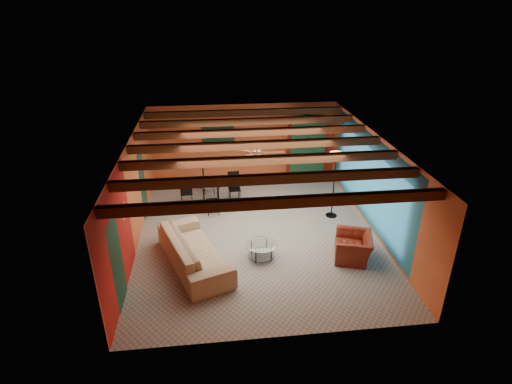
{
  "coord_description": "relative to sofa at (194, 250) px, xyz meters",
  "views": [
    {
      "loc": [
        -1.18,
        -9.92,
        5.97
      ],
      "look_at": [
        0.0,
        0.2,
        1.15
      ],
      "focal_mm": 28.77,
      "sensor_mm": 36.0,
      "label": 1
    }
  ],
  "objects": [
    {
      "name": "sofa",
      "position": [
        0.0,
        0.0,
        0.0
      ],
      "size": [
        1.97,
        2.98,
        0.81
      ],
      "primitive_type": "imported",
      "rotation": [
        0.0,
        0.0,
        1.92
      ],
      "color": "#9E8466",
      "rests_on": "ground"
    },
    {
      "name": "floor_lamp",
      "position": [
        4.06,
        2.05,
        0.61
      ],
      "size": [
        0.53,
        0.53,
        2.03
      ],
      "primitive_type": null,
      "rotation": [
        0.0,
        0.0,
        -0.36
      ],
      "color": "black",
      "rests_on": "ground"
    },
    {
      "name": "armoire",
      "position": [
        3.91,
        5.07,
        0.65
      ],
      "size": [
        1.24,
        0.66,
        2.11
      ],
      "primitive_type": "cube",
      "rotation": [
        0.0,
        0.0,
        0.06
      ],
      "color": "maroon",
      "rests_on": "ground"
    },
    {
      "name": "dining_table",
      "position": [
        0.46,
        3.37,
        0.08
      ],
      "size": [
        1.97,
        1.97,
        0.96
      ],
      "primitive_type": null,
      "rotation": [
        0.0,
        0.0,
        0.06
      ],
      "color": "silver",
      "rests_on": "ground"
    },
    {
      "name": "armchair",
      "position": [
        3.96,
        -0.18,
        -0.08
      ],
      "size": [
        1.13,
        1.22,
        0.65
      ],
      "primitive_type": "imported",
      "rotation": [
        0.0,
        0.0,
        -1.86
      ],
      "color": "maroon",
      "rests_on": "ground"
    },
    {
      "name": "coffee_table",
      "position": [
        1.67,
        0.08,
        -0.2
      ],
      "size": [
        0.92,
        0.92,
        0.41
      ],
      "primitive_type": null,
      "rotation": [
        0.0,
        0.0,
        0.16
      ],
      "color": "white",
      "rests_on": "ground"
    },
    {
      "name": "vase",
      "position": [
        0.46,
        3.37,
        0.66
      ],
      "size": [
        0.21,
        0.21,
        0.21
      ],
      "primitive_type": "imported",
      "rotation": [
        0.0,
        0.0,
        0.05
      ],
      "color": "orange",
      "rests_on": "dining_table"
    },
    {
      "name": "ceiling_fan",
      "position": [
        1.71,
        1.37,
        1.95
      ],
      "size": [
        1.5,
        1.5,
        0.44
      ],
      "primitive_type": null,
      "color": "#472614",
      "rests_on": "ceiling"
    },
    {
      "name": "potted_plant",
      "position": [
        3.91,
        5.07,
        1.96
      ],
      "size": [
        0.46,
        0.4,
        0.5
      ],
      "primitive_type": "imported",
      "rotation": [
        0.0,
        0.0,
        0.02
      ],
      "color": "#26661E",
      "rests_on": "armoire"
    },
    {
      "name": "room",
      "position": [
        1.71,
        1.48,
        1.95
      ],
      "size": [
        6.52,
        8.01,
        2.71
      ],
      "color": "gray",
      "rests_on": "ground"
    },
    {
      "name": "painting",
      "position": [
        0.81,
        5.33,
        1.24
      ],
      "size": [
        1.05,
        0.03,
        0.65
      ],
      "primitive_type": "cube",
      "color": "black",
      "rests_on": "wall_back"
    }
  ]
}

